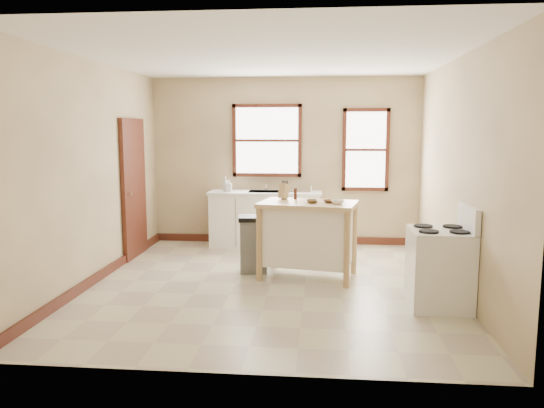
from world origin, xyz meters
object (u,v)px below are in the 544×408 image
Objects in this scene: bowl_a at (312,201)px; bowl_c at (338,202)px; soap_bottle_b at (229,186)px; gas_stove at (440,256)px; soap_bottle_a at (225,184)px; knife_block at (284,192)px; trash_bin at (253,244)px; dish_rack at (299,189)px; pepper_grinder at (295,194)px; kitchen_island at (308,240)px; bowl_b at (330,201)px.

bowl_c is at bearing -10.86° from bowl_a.
bowl_a is at bearing -57.17° from soap_bottle_b.
soap_bottle_b is 3.98m from gas_stove.
gas_stove is at bearing -36.70° from soap_bottle_a.
knife_block is 0.26× the size of trash_bin.
dish_rack reaches higher than trash_bin.
soap_bottle_b is 1.80m from knife_block.
soap_bottle_a reaches higher than gas_stove.
trash_bin is at bearing -122.12° from dish_rack.
kitchen_island is at bearing -55.54° from pepper_grinder.
soap_bottle_b is 1.88m from pepper_grinder.
trash_bin is at bearing 161.84° from bowl_a.
pepper_grinder is (1.23, -1.52, 0.04)m from soap_bottle_a.
soap_bottle_a is 2.63m from bowl_c.
bowl_a is 0.21× the size of trash_bin.
knife_block is at bearing -60.55° from soap_bottle_b.
pepper_grinder is at bearing 0.74° from trash_bin.
gas_stove reaches higher than bowl_a.
soap_bottle_a is 1.88m from knife_block.
bowl_a is at bearing -46.94° from kitchen_island.
bowl_a is (1.47, -1.86, -0.02)m from soap_bottle_a.
knife_block is at bearing 154.47° from kitchen_island.
kitchen_island is 0.77m from trash_bin.
pepper_grinder reaches higher than gas_stove.
soap_bottle_b is at bearing -26.02° from soap_bottle_a.
dish_rack is 2.01m from bowl_c.
pepper_grinder reaches higher than trash_bin.
knife_block is at bearing 154.20° from bowl_b.
dish_rack is at bearing 106.81° from bowl_c.
soap_bottle_b is 2.41m from bowl_b.
soap_bottle_a reaches higher than pepper_grinder.
knife_block is at bearing -108.39° from dish_rack.
pepper_grinder is at bearing 145.69° from bowl_b.
pepper_grinder is 0.91× the size of bowl_a.
knife_block reaches higher than soap_bottle_b.
kitchen_island is at bearing -43.84° from soap_bottle_a.
trash_bin is at bearing -171.33° from pepper_grinder.
bowl_b is 1.61m from gas_stove.
dish_rack is 1.51m from pepper_grinder.
dish_rack reaches higher than kitchen_island.
kitchen_island is at bearing -56.93° from soap_bottle_b.
pepper_grinder is (0.02, -1.51, 0.10)m from dish_rack.
bowl_c is at bearing -10.70° from kitchen_island.
soap_bottle_a is at bearing 141.51° from soap_bottle_b.
soap_bottle_b is 0.45× the size of dish_rack.
bowl_b is at bearing 9.23° from bowl_a.
soap_bottle_a reaches higher than dish_rack.
gas_stove reaches higher than bowl_b.
dish_rack is 2.64× the size of bowl_a.
dish_rack is 2.76× the size of bowl_b.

